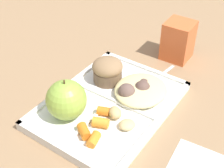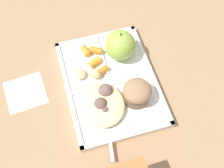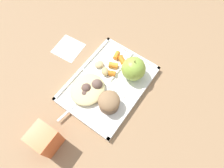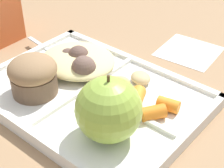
{
  "view_description": "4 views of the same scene",
  "coord_description": "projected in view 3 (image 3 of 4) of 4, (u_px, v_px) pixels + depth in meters",
  "views": [
    {
      "loc": [
        -0.43,
        -0.3,
        0.48
      ],
      "look_at": [
        0.0,
        -0.01,
        0.07
      ],
      "focal_mm": 50.84,
      "sensor_mm": 36.0,
      "label": 1
    },
    {
      "loc": [
        0.38,
        -0.1,
        0.69
      ],
      "look_at": [
        0.02,
        -0.0,
        0.04
      ],
      "focal_mm": 46.61,
      "sensor_mm": 36.0,
      "label": 2
    },
    {
      "loc": [
        0.25,
        0.2,
        0.66
      ],
      "look_at": [
        0.01,
        0.03,
        0.06
      ],
      "focal_mm": 32.3,
      "sensor_mm": 36.0,
      "label": 3
    },
    {
      "loc": [
        -0.3,
        0.31,
        0.34
      ],
      "look_at": [
        -0.03,
        -0.01,
        0.04
      ],
      "focal_mm": 57.12,
      "sensor_mm": 36.0,
      "label": 4
    }
  ],
  "objects": [
    {
      "name": "meatball_back",
      "position": [
        85.0,
        90.0,
        0.69
      ],
      "size": [
        0.03,
        0.03,
        0.03
      ],
      "primitive_type": "sphere",
      "color": "brown",
      "rests_on": "lunch_tray"
    },
    {
      "name": "lunch_tray",
      "position": [
        108.0,
        84.0,
        0.72
      ],
      "size": [
        0.33,
        0.24,
        0.02
      ],
      "color": "white",
      "rests_on": "ground"
    },
    {
      "name": "bran_muffin",
      "position": [
        109.0,
        102.0,
        0.65
      ],
      "size": [
        0.07,
        0.07,
        0.06
      ],
      "color": "brown",
      "rests_on": "lunch_tray"
    },
    {
      "name": "carrot_slice_tilted",
      "position": [
        112.0,
        74.0,
        0.73
      ],
      "size": [
        0.03,
        0.03,
        0.02
      ],
      "primitive_type": "cylinder",
      "rotation": [
        0.0,
        1.57,
        1.98
      ],
      "color": "orange",
      "rests_on": "lunch_tray"
    },
    {
      "name": "meatball_center",
      "position": [
        97.0,
        85.0,
        0.69
      ],
      "size": [
        0.04,
        0.04,
        0.04
      ],
      "primitive_type": "sphere",
      "color": "brown",
      "rests_on": "lunch_tray"
    },
    {
      "name": "potato_chunk_corner",
      "position": [
        105.0,
        71.0,
        0.73
      ],
      "size": [
        0.04,
        0.04,
        0.02
      ],
      "primitive_type": "ellipsoid",
      "rotation": [
        0.0,
        0.0,
        0.87
      ],
      "color": "tan",
      "rests_on": "lunch_tray"
    },
    {
      "name": "carrot_slice_near_corner",
      "position": [
        122.0,
        60.0,
        0.75
      ],
      "size": [
        0.04,
        0.04,
        0.02
      ],
      "primitive_type": "cylinder",
      "rotation": [
        0.0,
        1.57,
        1.0
      ],
      "color": "orange",
      "rests_on": "lunch_tray"
    },
    {
      "name": "plastic_fork",
      "position": [
        77.0,
        103.0,
        0.68
      ],
      "size": [
        0.15,
        0.03,
        0.0
      ],
      "color": "silver",
      "rests_on": "lunch_tray"
    },
    {
      "name": "green_apple",
      "position": [
        134.0,
        69.0,
        0.7
      ],
      "size": [
        0.08,
        0.08,
        0.09
      ],
      "color": "#93B742",
      "rests_on": "lunch_tray"
    },
    {
      "name": "ground",
      "position": [
        108.0,
        85.0,
        0.73
      ],
      "size": [
        6.0,
        6.0,
        0.0
      ],
      "primitive_type": "plane",
      "color": "#997551"
    },
    {
      "name": "carrot_slice_back",
      "position": [
        117.0,
        55.0,
        0.76
      ],
      "size": [
        0.03,
        0.03,
        0.02
      ],
      "primitive_type": "cylinder",
      "rotation": [
        0.0,
        1.57,
        3.37
      ],
      "color": "orange",
      "rests_on": "lunch_tray"
    },
    {
      "name": "milk_carton",
      "position": [
        45.0,
        139.0,
        0.59
      ],
      "size": [
        0.07,
        0.07,
        0.1
      ],
      "primitive_type": "cube",
      "rotation": [
        0.0,
        0.0,
        0.03
      ],
      "color": "orange",
      "rests_on": "ground"
    },
    {
      "name": "potato_chunk_large",
      "position": [
        99.0,
        64.0,
        0.75
      ],
      "size": [
        0.04,
        0.04,
        0.02
      ],
      "primitive_type": "ellipsoid",
      "rotation": [
        0.0,
        0.0,
        5.76
      ],
      "color": "tan",
      "rests_on": "lunch_tray"
    },
    {
      "name": "paper_napkin",
      "position": [
        68.0,
        48.0,
        0.8
      ],
      "size": [
        0.11,
        0.11,
        0.0
      ],
      "primitive_type": "cube",
      "rotation": [
        0.0,
        0.0,
        0.09
      ],
      "color": "white",
      "rests_on": "ground"
    },
    {
      "name": "carrot_slice_edge",
      "position": [
        113.0,
        65.0,
        0.74
      ],
      "size": [
        0.03,
        0.04,
        0.02
      ],
      "primitive_type": "cylinder",
      "rotation": [
        0.0,
        1.57,
        5.1
      ],
      "color": "orange",
      "rests_on": "lunch_tray"
    },
    {
      "name": "meatball_side",
      "position": [
        86.0,
        88.0,
        0.69
      ],
      "size": [
        0.04,
        0.04,
        0.04
      ],
      "primitive_type": "sphere",
      "color": "brown",
      "rests_on": "lunch_tray"
    },
    {
      "name": "meatball_front",
      "position": [
        85.0,
        94.0,
        0.69
      ],
      "size": [
        0.03,
        0.03,
        0.03
      ],
      "primitive_type": "sphere",
      "color": "brown",
      "rests_on": "lunch_tray"
    },
    {
      "name": "egg_noodle_pile",
      "position": [
        87.0,
        89.0,
        0.69
      ],
      "size": [
        0.13,
        0.12,
        0.03
      ],
      "primitive_type": "ellipsoid",
      "color": "beige",
      "rests_on": "lunch_tray"
    }
  ]
}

